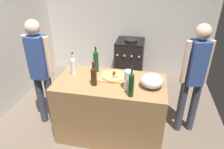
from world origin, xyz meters
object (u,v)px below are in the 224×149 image
pizza (114,76)px  wine_bottle_dark (96,61)px  wine_bottle_amber (73,65)px  wine_bottle_clear (131,84)px  stove (129,61)px  person_in_stripes (40,69)px  mixing_bowl (152,81)px  paper_towel_roll (128,80)px  person_in_red (194,75)px  wine_bottle_green (94,75)px

pizza → wine_bottle_dark: (-0.29, 0.14, 0.14)m
wine_bottle_amber → wine_bottle_clear: (0.85, -0.39, 0.03)m
wine_bottle_amber → stove: 1.82m
stove → person_in_stripes: size_ratio=0.57×
pizza → wine_bottle_clear: wine_bottle_clear is taller
pizza → wine_bottle_dark: wine_bottle_dark is taller
wine_bottle_dark → pizza: bearing=-25.5°
mixing_bowl → stove: 1.89m
pizza → stove: size_ratio=0.36×
paper_towel_roll → wine_bottle_clear: (0.05, -0.14, 0.04)m
stove → person_in_stripes: bearing=-123.5°
wine_bottle_clear → person_in_stripes: 1.39m
paper_towel_roll → person_in_red: 0.96m
paper_towel_roll → wine_bottle_amber: bearing=162.6°
wine_bottle_amber → wine_bottle_clear: bearing=-24.6°
wine_bottle_dark → wine_bottle_clear: (0.57, -0.54, -0.01)m
stove → pizza: bearing=-91.2°
wine_bottle_amber → stove: wine_bottle_amber is taller
wine_bottle_amber → person_in_stripes: size_ratio=0.20×
pizza → wine_bottle_green: 0.34m
wine_bottle_clear → stove: 2.11m
wine_bottle_amber → stove: size_ratio=0.34×
wine_bottle_green → wine_bottle_clear: wine_bottle_clear is taller
person_in_red → wine_bottle_amber: bearing=-172.9°
wine_bottle_dark → wine_bottle_green: size_ratio=1.16×
wine_bottle_amber → paper_towel_roll: bearing=-17.4°
mixing_bowl → person_in_stripes: (-1.58, 0.08, -0.03)m
paper_towel_roll → stove: bearing=96.0°
mixing_bowl → wine_bottle_amber: size_ratio=0.89×
wine_bottle_dark → person_in_stripes: 0.81m
wine_bottle_clear → person_in_red: (0.79, 0.59, -0.11)m
wine_bottle_green → person_in_stripes: bearing=168.2°
pizza → wine_bottle_green: size_ratio=1.03×
mixing_bowl → person_in_stripes: size_ratio=0.18×
mixing_bowl → wine_bottle_clear: 0.36m
paper_towel_roll → person_in_stripes: size_ratio=0.16×
wine_bottle_clear → stove: size_ratio=0.41×
mixing_bowl → person_in_red: size_ratio=0.18×
pizza → person_in_red: (1.07, 0.19, 0.02)m
wine_bottle_dark → stove: (0.32, 1.47, -0.61)m
paper_towel_roll → person_in_red: (0.84, 0.46, -0.08)m
person_in_red → stove: bearing=126.3°
wine_bottle_clear → stove: wine_bottle_clear is taller
pizza → mixing_bowl: 0.54m
wine_bottle_dark → person_in_stripes: (-0.78, -0.20, -0.11)m
mixing_bowl → wine_bottle_dark: 0.85m
wine_bottle_green → pizza: bearing=48.1°
pizza → person_in_stripes: person_in_stripes is taller
stove → wine_bottle_dark: bearing=-102.4°
mixing_bowl → wine_bottle_clear: wine_bottle_clear is taller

